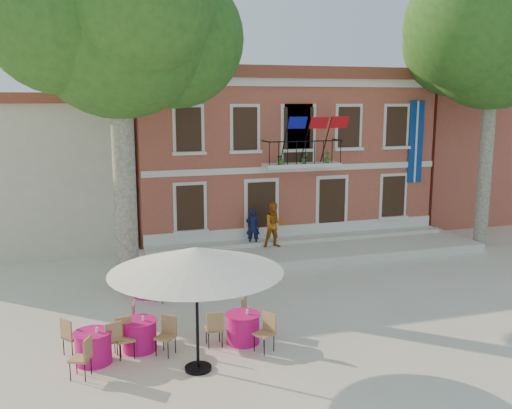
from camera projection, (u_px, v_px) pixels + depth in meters
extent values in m
plane|color=beige|center=(307.00, 294.00, 18.25)|extent=(90.00, 90.00, 0.00)
cube|color=#AE5A3F|center=(267.00, 155.00, 27.60)|extent=(13.00, 8.00, 7.00)
cube|color=brown|center=(268.00, 76.00, 26.93)|extent=(13.50, 8.50, 0.50)
cube|color=silver|center=(298.00, 82.00, 23.29)|extent=(13.30, 0.35, 0.35)
cube|color=silver|center=(302.00, 165.00, 23.42)|extent=(3.20, 0.90, 0.15)
cube|color=black|center=(306.00, 141.00, 22.87)|extent=(3.20, 0.04, 0.04)
cube|color=navy|center=(416.00, 142.00, 25.30)|extent=(0.70, 0.05, 3.60)
cube|color=#0D1190|center=(288.00, 123.00, 22.14)|extent=(0.76, 0.27, 0.47)
cube|color=red|center=(310.00, 123.00, 22.40)|extent=(0.76, 0.29, 0.47)
cube|color=red|center=(330.00, 122.00, 22.67)|extent=(0.76, 0.27, 0.47)
imported|color=#26591E|center=(281.00, 159.00, 22.79)|extent=(0.43, 0.37, 0.48)
imported|color=#26591E|center=(305.00, 158.00, 23.08)|extent=(0.26, 0.21, 0.48)
imported|color=#26591E|center=(327.00, 157.00, 23.38)|extent=(0.27, 0.27, 0.48)
cube|color=beige|center=(14.00, 172.00, 25.22)|extent=(9.00, 9.00, 6.00)
cube|color=brown|center=(9.00, 98.00, 24.65)|extent=(9.40, 9.40, 0.40)
cube|color=#AE5A3F|center=(463.00, 157.00, 32.18)|extent=(9.00, 9.00, 6.00)
cube|color=brown|center=(466.00, 99.00, 31.61)|extent=(9.40, 9.40, 0.40)
cube|color=silver|center=(311.00, 251.00, 22.94)|extent=(14.00, 3.40, 0.30)
cylinder|color=#A59E84|center=(125.00, 181.00, 18.09)|extent=(0.71, 0.71, 7.16)
sphere|color=#214D18|center=(118.00, 24.00, 17.23)|extent=(5.73, 5.73, 5.73)
cylinder|color=#A59E84|center=(486.00, 159.00, 23.63)|extent=(0.56, 0.56, 7.43)
sphere|color=#214D18|center=(495.00, 35.00, 22.74)|extent=(5.94, 5.94, 5.94)
cylinder|color=black|center=(198.00, 368.00, 13.09)|extent=(0.62, 0.62, 0.08)
cylinder|color=black|center=(197.00, 317.00, 12.87)|extent=(0.07, 0.07, 2.57)
cone|color=white|center=(196.00, 260.00, 12.63)|extent=(3.91, 3.91, 0.57)
imported|color=#111538|center=(253.00, 227.00, 23.04)|extent=(0.66, 0.56, 1.54)
imported|color=#C06116|center=(274.00, 225.00, 22.78)|extent=(0.90, 0.72, 1.81)
cylinder|color=#DE146B|center=(93.00, 348.00, 13.39)|extent=(0.84, 0.84, 0.75)
cylinder|color=#DE146B|center=(93.00, 332.00, 13.32)|extent=(0.90, 0.90, 0.02)
cube|color=tan|center=(125.00, 338.00, 13.67)|extent=(0.46, 0.46, 0.95)
cube|color=tan|center=(73.00, 336.00, 13.81)|extent=(0.59, 0.59, 0.95)
cube|color=tan|center=(80.00, 358.00, 12.64)|extent=(0.55, 0.55, 0.95)
cylinder|color=#DE146B|center=(243.00, 329.00, 14.52)|extent=(0.84, 0.84, 0.75)
cylinder|color=#DE146B|center=(243.00, 314.00, 14.45)|extent=(0.90, 0.90, 0.02)
cube|color=tan|center=(251.00, 314.00, 15.21)|extent=(0.58, 0.58, 0.95)
cube|color=tan|center=(214.00, 328.00, 14.31)|extent=(0.44, 0.44, 0.95)
cube|color=tan|center=(264.00, 333.00, 13.98)|extent=(0.57, 0.57, 0.95)
cylinder|color=#DE146B|center=(139.00, 335.00, 14.10)|extent=(0.84, 0.84, 0.75)
cylinder|color=#DE146B|center=(139.00, 321.00, 14.03)|extent=(0.90, 0.90, 0.02)
cube|color=tan|center=(111.00, 339.00, 13.63)|extent=(0.54, 0.54, 0.95)
cube|color=tan|center=(165.00, 336.00, 13.79)|extent=(0.59, 0.59, 0.95)
cube|color=tan|center=(141.00, 320.00, 14.81)|extent=(0.49, 0.49, 0.95)
cylinder|color=#DE146B|center=(147.00, 285.00, 17.98)|extent=(0.84, 0.84, 0.75)
cylinder|color=#DE146B|center=(147.00, 273.00, 17.91)|extent=(0.90, 0.90, 0.02)
cube|color=tan|center=(163.00, 287.00, 17.49)|extent=(0.58, 0.58, 0.95)
cube|color=tan|center=(132.00, 277.00, 18.43)|extent=(0.58, 0.58, 0.95)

